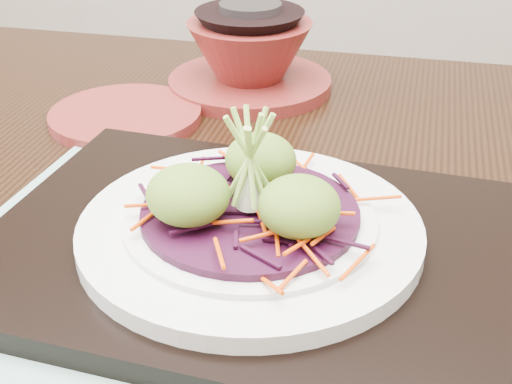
% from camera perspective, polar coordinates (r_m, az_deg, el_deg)
% --- Properties ---
extents(dining_table, '(1.26, 0.87, 0.77)m').
position_cam_1_polar(dining_table, '(0.62, 0.46, -9.89)').
color(dining_table, black).
rests_on(dining_table, ground).
extents(placemat, '(0.45, 0.37, 0.00)m').
position_cam_1_polar(placemat, '(0.51, -0.46, -5.42)').
color(placemat, '#84AA97').
rests_on(placemat, dining_table).
extents(serving_tray, '(0.39, 0.31, 0.02)m').
position_cam_1_polar(serving_tray, '(0.50, -0.46, -4.47)').
color(serving_tray, black).
rests_on(serving_tray, placemat).
extents(white_plate, '(0.24, 0.24, 0.02)m').
position_cam_1_polar(white_plate, '(0.49, -0.47, -2.92)').
color(white_plate, silver).
rests_on(white_plate, serving_tray).
extents(cabbage_bed, '(0.15, 0.15, 0.01)m').
position_cam_1_polar(cabbage_bed, '(0.49, -0.47, -1.72)').
color(cabbage_bed, '#2F0922').
rests_on(cabbage_bed, white_plate).
extents(carrot_julienne, '(0.18, 0.18, 0.01)m').
position_cam_1_polar(carrot_julienne, '(0.48, -0.48, -0.97)').
color(carrot_julienne, '#DB3E03').
rests_on(carrot_julienne, cabbage_bed).
extents(guacamole_scoops, '(0.13, 0.12, 0.04)m').
position_cam_1_polar(guacamole_scoops, '(0.48, -0.50, 0.43)').
color(guacamole_scoops, olive).
rests_on(guacamole_scoops, cabbage_bed).
extents(scallion_garnish, '(0.05, 0.05, 0.08)m').
position_cam_1_polar(scallion_garnish, '(0.47, -0.49, 2.42)').
color(scallion_garnish, '#94C14D').
rests_on(scallion_garnish, cabbage_bed).
extents(terracotta_side_plate, '(0.19, 0.19, 0.01)m').
position_cam_1_polar(terracotta_side_plate, '(0.74, -10.40, 6.03)').
color(terracotta_side_plate, '#5D1816').
rests_on(terracotta_side_plate, dining_table).
extents(water_glass, '(0.07, 0.07, 0.10)m').
position_cam_1_polar(water_glass, '(0.79, -0.45, 11.52)').
color(water_glass, white).
rests_on(water_glass, dining_table).
extents(terracotta_bowl_set, '(0.23, 0.23, 0.08)m').
position_cam_1_polar(terracotta_bowl_set, '(0.80, -0.50, 10.55)').
color(terracotta_bowl_set, '#5D1816').
rests_on(terracotta_bowl_set, dining_table).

